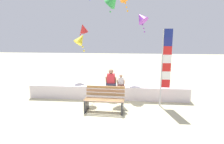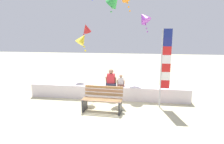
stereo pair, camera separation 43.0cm
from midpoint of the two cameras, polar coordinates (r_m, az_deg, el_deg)
name	(u,v)px [view 1 (the left image)]	position (r m, az deg, el deg)	size (l,w,h in m)	color
ground_plane	(104,110)	(7.31, -4.00, -11.16)	(40.00, 40.00, 0.00)	#B8B28C
seawall_ledge	(108,92)	(8.47, -2.60, -5.88)	(6.81, 0.57, 0.57)	silver
park_bench	(104,100)	(7.12, -3.97, -8.29)	(1.46, 0.67, 0.88)	#9E7759
person_adult	(111,79)	(8.33, -1.78, -2.13)	(0.47, 0.34, 0.72)	#323448
person_child	(121,81)	(8.31, 1.15, -2.77)	(0.32, 0.24, 0.50)	brown
flag_banner	(165,63)	(7.49, 13.71, 2.62)	(0.36, 0.05, 2.96)	#B7B7BC
kite_green	(113,0)	(9.19, -1.07, 20.43)	(0.95, 0.83, 0.98)	green
kite_purple	(141,18)	(10.46, 7.37, 15.56)	(0.94, 0.89, 1.13)	purple
kite_red	(83,28)	(11.38, -9.58, 12.53)	(0.74, 0.73, 1.07)	red
kite_yellow	(81,39)	(9.43, -10.54, 9.51)	(0.79, 0.78, 0.91)	yellow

